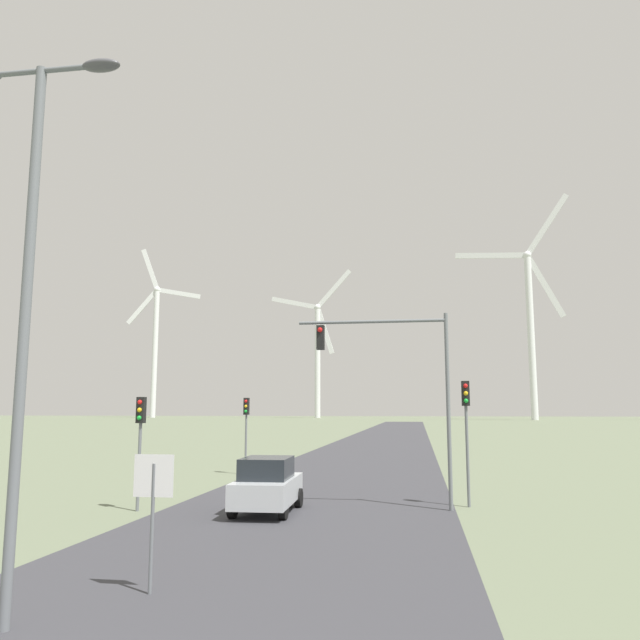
{
  "coord_description": "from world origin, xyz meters",
  "views": [
    {
      "loc": [
        3.79,
        -4.76,
        3.45
      ],
      "look_at": [
        0.0,
        19.57,
        6.97
      ],
      "focal_mm": 35.0,
      "sensor_mm": 36.0,
      "label": 1
    }
  ],
  "objects": [
    {
      "name": "streetlamp",
      "position": [
        -2.71,
        4.71,
        5.99
      ],
      "size": [
        2.97,
        0.32,
        9.52
      ],
      "color": "slate",
      "rests_on": "ground"
    },
    {
      "name": "traffic_light_post_mid_left",
      "position": [
        -5.34,
        28.1,
        2.96
      ],
      "size": [
        0.28,
        0.34,
        4.04
      ],
      "color": "slate",
      "rests_on": "ground"
    },
    {
      "name": "wind_turbine_center",
      "position": [
        39.97,
        200.4,
        32.61
      ],
      "size": [
        36.09,
        6.99,
        72.39
      ],
      "color": "silver",
      "rests_on": "ground"
    },
    {
      "name": "traffic_light_post_near_right",
      "position": [
        5.51,
        18.57,
        3.25
      ],
      "size": [
        0.28,
        0.34,
        4.46
      ],
      "color": "slate",
      "rests_on": "ground"
    },
    {
      "name": "car_approaching",
      "position": [
        -1.29,
        16.28,
        0.91
      ],
      "size": [
        1.96,
        4.17,
        1.83
      ],
      "color": "#B7BCC1",
      "rests_on": "ground"
    },
    {
      "name": "wind_turbine_far_left",
      "position": [
        -101.81,
        235.19,
        31.49
      ],
      "size": [
        30.01,
        5.11,
        69.63
      ],
      "color": "silver",
      "rests_on": "ground"
    },
    {
      "name": "road_surface",
      "position": [
        0.0,
        48.0,
        0.0
      ],
      "size": [
        10.0,
        240.0,
        0.01
      ],
      "color": "#38383D",
      "rests_on": "ground"
    },
    {
      "name": "wind_turbine_left",
      "position": [
        -34.98,
        237.89,
        27.18
      ],
      "size": [
        33.01,
        2.9,
        58.66
      ],
      "color": "silver",
      "rests_on": "ground"
    },
    {
      "name": "stop_sign_near",
      "position": [
        -1.27,
        6.91,
        1.8
      ],
      "size": [
        0.81,
        0.07,
        2.58
      ],
      "color": "slate",
      "rests_on": "ground"
    },
    {
      "name": "traffic_light_mast_overhead",
      "position": [
        3.06,
        17.68,
        4.9
      ],
      "size": [
        5.4,
        0.35,
        6.85
      ],
      "color": "slate",
      "rests_on": "ground"
    },
    {
      "name": "traffic_light_post_near_left",
      "position": [
        -5.74,
        15.92,
        2.83
      ],
      "size": [
        0.28,
        0.34,
        3.86
      ],
      "color": "slate",
      "rests_on": "ground"
    }
  ]
}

